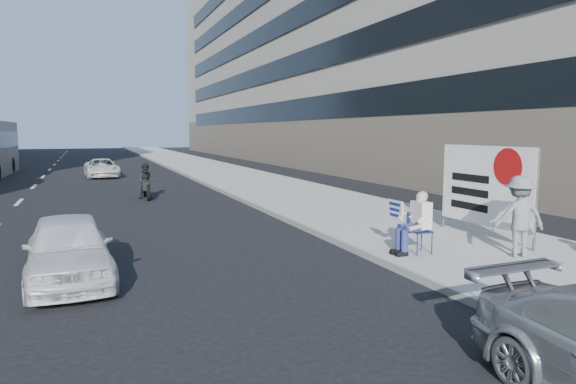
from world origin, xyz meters
name	(u,v)px	position (x,y,z in m)	size (l,w,h in m)	color
ground	(338,286)	(0.00, 0.00, 0.00)	(160.00, 160.00, 0.00)	black
near_sidewalk	(240,178)	(4.00, 20.00, 0.07)	(5.00, 120.00, 0.15)	#A7A59C
near_building	(347,45)	(17.00, 32.00, 10.00)	(14.00, 70.00, 20.00)	gray
seated_protester	(415,219)	(2.29, 1.02, 0.87)	(0.83, 1.12, 1.31)	navy
jogger	(519,216)	(4.11, 0.04, 0.98)	(1.07, 0.61, 1.65)	slate
protest_banner	(485,186)	(4.78, 1.76, 1.40)	(0.08, 3.06, 2.20)	#4C4C4C
white_sedan_near	(69,248)	(-4.39, 2.00, 0.61)	(1.43, 3.56, 1.21)	silver
white_sedan_far	(102,168)	(-3.22, 24.28, 0.54)	(1.79, 3.89, 1.08)	white
motorcycle	(147,183)	(-1.83, 13.27, 0.64)	(0.76, 2.05, 1.42)	black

